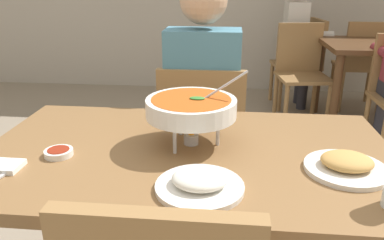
{
  "coord_description": "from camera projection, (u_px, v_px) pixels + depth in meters",
  "views": [
    {
      "loc": [
        0.13,
        -1.13,
        1.3
      ],
      "look_at": [
        0.0,
        0.15,
        0.82
      ],
      "focal_mm": 35.58,
      "sensor_mm": 36.0,
      "label": 1
    }
  ],
  "objects": [
    {
      "name": "dining_table_main",
      "position": [
        188.0,
        181.0,
        1.29
      ],
      "size": [
        1.36,
        0.8,
        0.77
      ],
      "color": "brown",
      "rests_on": "ground_plane"
    },
    {
      "name": "chair_diner_main",
      "position": [
        202.0,
        139.0,
        1.98
      ],
      "size": [
        0.44,
        0.44,
        0.9
      ],
      "color": "olive",
      "rests_on": "ground_plane"
    },
    {
      "name": "diner_main",
      "position": [
        203.0,
        93.0,
        1.93
      ],
      "size": [
        0.4,
        0.45,
        1.31
      ],
      "color": "#2D2D38",
      "rests_on": "ground_plane"
    },
    {
      "name": "curry_bowl",
      "position": [
        191.0,
        108.0,
        1.25
      ],
      "size": [
        0.33,
        0.3,
        0.26
      ],
      "color": "silver",
      "rests_on": "dining_table_main"
    },
    {
      "name": "rice_plate",
      "position": [
        200.0,
        183.0,
        1.01
      ],
      "size": [
        0.24,
        0.24,
        0.06
      ],
      "color": "white",
      "rests_on": "dining_table_main"
    },
    {
      "name": "appetizer_plate",
      "position": [
        346.0,
        165.0,
        1.11
      ],
      "size": [
        0.24,
        0.24,
        0.06
      ],
      "color": "white",
      "rests_on": "dining_table_main"
    },
    {
      "name": "sauce_dish",
      "position": [
        59.0,
        152.0,
        1.21
      ],
      "size": [
        0.09,
        0.09,
        0.02
      ],
      "color": "white",
      "rests_on": "dining_table_main"
    },
    {
      "name": "napkin_folded",
      "position": [
        1.0,
        166.0,
        1.13
      ],
      "size": [
        0.12,
        0.08,
        0.02
      ],
      "primitive_type": "cube",
      "rotation": [
        0.0,
        0.0,
        -0.01
      ],
      "color": "white",
      "rests_on": "dining_table_main"
    },
    {
      "name": "spoon_utensil",
      "position": [
        1.0,
        176.0,
        1.08
      ],
      "size": [
        0.06,
        0.17,
        0.01
      ],
      "primitive_type": "cube",
      "rotation": [
        0.0,
        0.0,
        -0.28
      ],
      "color": "silver",
      "rests_on": "dining_table_main"
    },
    {
      "name": "dining_table_far",
      "position": [
        381.0,
        59.0,
        3.31
      ],
      "size": [
        1.0,
        0.8,
        0.77
      ],
      "color": "#51331C",
      "rests_on": "ground_plane"
    },
    {
      "name": "chair_bg_middle",
      "position": [
        305.0,
        58.0,
        3.93
      ],
      "size": [
        0.5,
        0.5,
        0.9
      ],
      "color": "olive",
      "rests_on": "ground_plane"
    },
    {
      "name": "chair_bg_right",
      "position": [
        362.0,
        61.0,
        3.79
      ],
      "size": [
        0.44,
        0.44,
        0.9
      ],
      "color": "olive",
      "rests_on": "ground_plane"
    },
    {
      "name": "chair_bg_corner",
      "position": [
        301.0,
        67.0,
        3.53
      ],
      "size": [
        0.49,
        0.49,
        0.9
      ],
      "color": "olive",
      "rests_on": "ground_plane"
    },
    {
      "name": "patron_bg_middle",
      "position": [
        298.0,
        35.0,
        3.83
      ],
      "size": [
        0.45,
        0.4,
        1.31
      ],
      "color": "#2D2D38",
      "rests_on": "ground_plane"
    }
  ]
}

